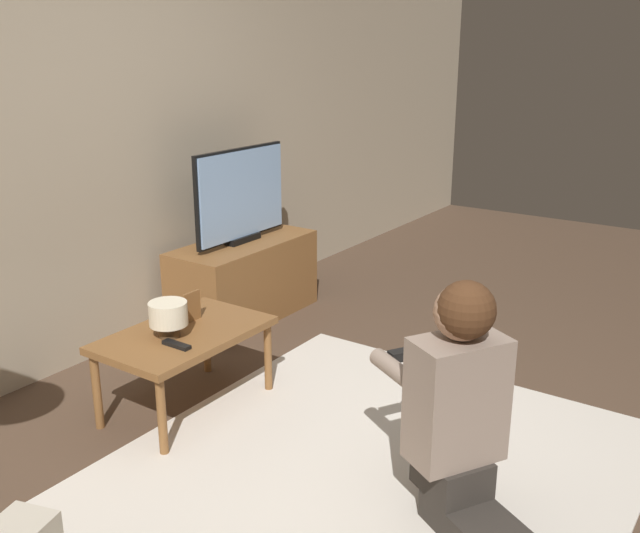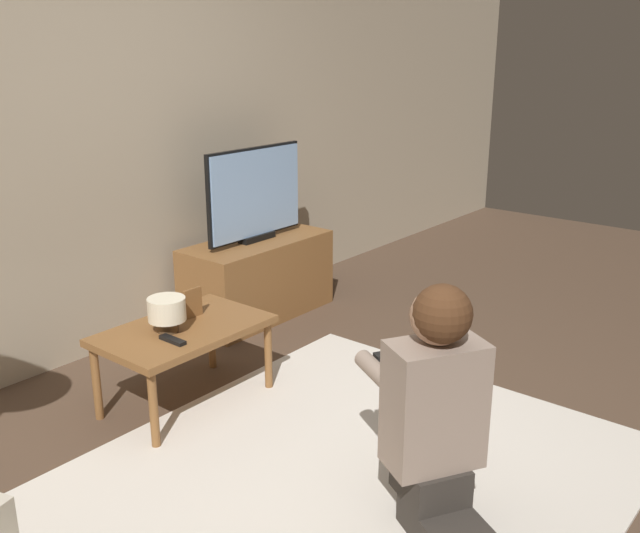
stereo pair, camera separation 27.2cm
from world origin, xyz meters
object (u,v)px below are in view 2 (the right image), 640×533
person_kneeling (437,409)px  table_lamp (167,311)px  coffee_table (184,336)px  tv (255,194)px

person_kneeling → table_lamp: person_kneeling is taller
coffee_table → table_lamp: (-0.08, 0.01, 0.15)m
coffee_table → person_kneeling: size_ratio=0.86×
tv → table_lamp: (-1.19, -0.56, -0.30)m
coffee_table → person_kneeling: bearing=-92.5°
table_lamp → coffee_table: bearing=-6.8°
person_kneeling → table_lamp: 1.45m
tv → coffee_table: size_ratio=0.98×
tv → coffee_table: bearing=-152.7°
tv → coffee_table: (-1.11, -0.57, -0.45)m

